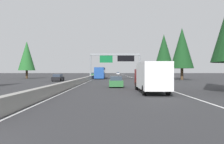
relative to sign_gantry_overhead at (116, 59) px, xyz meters
name	(u,v)px	position (x,y,z in m)	size (l,w,h in m)	color
ground_plane	(95,78)	(10.60, 6.03, -5.20)	(320.00, 320.00, 0.00)	#2D2D30
median_barrier	(98,75)	(30.60, 6.33, -4.75)	(180.00, 0.56, 0.90)	gray
shoulder_stripe_right	(131,77)	(20.60, -5.49, -5.20)	(160.00, 0.16, 0.01)	silver
shoulder_stripe_median	(98,77)	(20.60, 5.78, -5.20)	(160.00, 0.16, 0.01)	silver
sign_gantry_overhead	(116,59)	(0.00, 0.00, 0.00)	(0.50, 12.68, 6.54)	gray
box_truck_far_left	(151,76)	(-33.21, -2.90, -3.59)	(8.50, 2.40, 2.95)	white
sedan_far_right	(116,82)	(-25.56, 0.43, -4.52)	(4.40, 1.80, 1.47)	#2D6B38
bus_distant_a	(100,73)	(6.68, 4.27, -3.49)	(11.50, 2.55, 3.10)	#1E4793
sedan_distant_b	(118,73)	(78.36, -2.74, -4.52)	(4.40, 1.80, 1.47)	silver
minivan_mid_right	(102,75)	(18.85, 4.31, -4.25)	(5.00, 1.95, 1.69)	#1E4793
oncoming_near	(58,78)	(-8.43, 12.40, -4.52)	(4.40, 1.80, 1.47)	black
oncoming_far	(94,74)	(39.54, 8.77, -4.52)	(4.40, 1.80, 1.47)	#2D6B38
conifer_right_near	(182,48)	(-1.01, -16.26, 2.55)	(5.61, 5.61, 12.76)	#4C3823
conifer_right_mid	(164,51)	(18.19, -16.34, 3.52)	(6.31, 6.31, 14.35)	#4C3823
conifer_left_near	(27,56)	(7.22, 25.04, 1.22)	(4.65, 4.65, 10.57)	#4C3823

